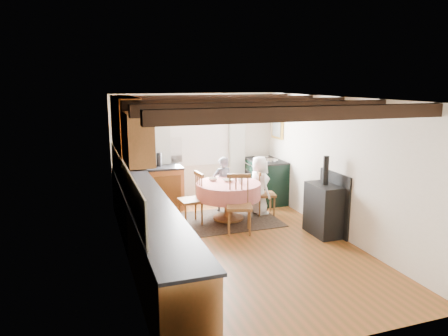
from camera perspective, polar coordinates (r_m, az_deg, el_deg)
name	(u,v)px	position (r m, az deg, el deg)	size (l,w,h in m)	color
floor	(240,246)	(6.98, 2.18, -10.57)	(3.60, 5.50, 0.00)	brown
ceiling	(241,98)	(6.46, 2.35, 9.53)	(3.60, 5.50, 0.00)	white
wall_back	(195,149)	(9.19, -3.98, 2.66)	(3.60, 0.00, 2.40)	silver
wall_front	(343,233)	(4.27, 15.92, -8.58)	(3.60, 0.00, 2.40)	silver
wall_left	(125,184)	(6.21, -13.42, -2.09)	(0.00, 5.50, 2.40)	silver
wall_right	(338,167)	(7.45, 15.28, 0.11)	(0.00, 5.50, 2.40)	silver
beam_a	(308,113)	(4.66, 11.41, 7.32)	(3.60, 0.16, 0.16)	black
beam_b	(269,108)	(5.54, 6.15, 8.16)	(3.60, 0.16, 0.16)	black
beam_c	(241,104)	(6.46, 2.34, 8.73)	(3.60, 0.16, 0.16)	black
beam_d	(220,101)	(7.40, -0.51, 9.13)	(3.60, 0.16, 0.16)	black
beam_e	(204,99)	(8.35, -2.73, 9.42)	(3.60, 0.16, 0.16)	black
splash_left	(124,179)	(6.50, -13.52, -1.47)	(0.02, 4.50, 0.55)	beige
splash_back	(150,151)	(8.96, -10.13, 2.27)	(1.40, 0.02, 0.55)	beige
base_cabinet_left	(147,231)	(6.46, -10.43, -8.46)	(0.60, 5.30, 0.88)	#9C5529
base_cabinet_back	(151,189)	(8.84, -9.99, -2.89)	(1.30, 0.60, 0.88)	#9C5529
worktop_left	(148,201)	(6.32, -10.40, -4.52)	(0.64, 5.30, 0.04)	black
worktop_back	(150,168)	(8.72, -10.07, 0.00)	(1.30, 0.64, 0.04)	black
wall_cabinet_glass	(125,124)	(7.28, -13.35, 5.93)	(0.34, 1.80, 0.90)	#9C5529
wall_cabinet_solid	(137,138)	(5.80, -11.78, 4.07)	(0.34, 0.90, 0.70)	#9C5529
window_frame	(199,130)	(9.14, -3.38, 5.16)	(1.34, 0.03, 1.54)	white
window_pane	(199,130)	(9.15, -3.39, 5.16)	(1.20, 0.01, 1.40)	white
curtain_left	(162,156)	(8.94, -8.45, 1.66)	(0.35, 0.10, 2.10)	#B4BEAA
curtain_right	(237,151)	(9.40, 1.79, 2.27)	(0.35, 0.10, 2.10)	#B4BEAA
curtain_rod	(200,103)	(9.01, -3.28, 8.89)	(0.03, 0.03, 2.00)	black
wall_picture	(278,125)	(9.32, 7.33, 5.83)	(0.04, 0.50, 0.60)	gold
wall_plate	(240,124)	(9.42, 2.24, 5.97)	(0.30, 0.30, 0.02)	silver
rug	(228,220)	(8.19, 0.60, -7.08)	(1.87, 1.46, 0.01)	black
dining_table	(228,202)	(8.08, 0.61, -4.61)	(1.24, 1.24, 0.75)	#BB6767
chair_near	(239,205)	(7.38, 2.09, -5.02)	(0.45, 0.47, 1.04)	brown
chair_left	(191,199)	(7.87, -4.60, -4.18)	(0.42, 0.44, 0.99)	brown
chair_right	(265,193)	(8.44, 5.68, -3.37)	(0.39, 0.41, 0.91)	brown
aga_range	(265,180)	(9.34, 5.67, -1.69)	(0.68, 1.05, 0.97)	black
cast_iron_stove	(324,196)	(7.46, 13.57, -3.71)	(0.42, 0.70, 1.40)	black
child_far	(223,184)	(8.58, -0.18, -2.24)	(0.42, 0.27, 1.15)	#4A4E58
child_right	(259,185)	(8.43, 4.85, -2.39)	(0.58, 0.38, 1.19)	white
bowl_a	(228,180)	(8.07, 0.57, -1.70)	(0.20, 0.20, 0.05)	silver
bowl_b	(213,179)	(8.15, -1.54, -1.54)	(0.18, 0.18, 0.06)	silver
cup	(241,181)	(7.94, 2.29, -1.77)	(0.10, 0.10, 0.09)	silver
canister_tall	(133,161)	(8.71, -12.31, 0.92)	(0.15, 0.15, 0.26)	#262628
canister_wide	(150,162)	(8.71, -10.11, 0.88)	(0.20, 0.20, 0.22)	#262628
canister_slim	(159,159)	(8.74, -8.85, 1.17)	(0.10, 0.10, 0.29)	#262628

